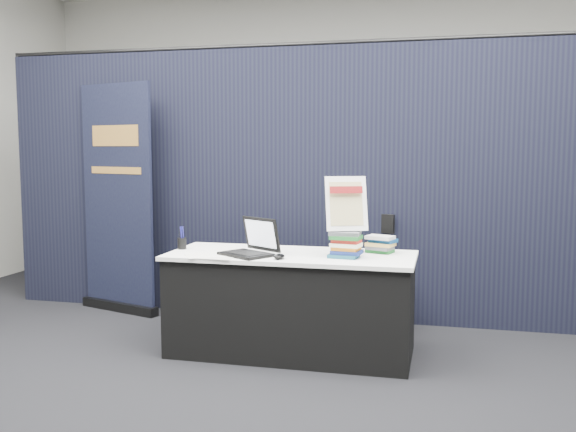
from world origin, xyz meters
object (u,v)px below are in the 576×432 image
(stacking_chair, at_px, (370,264))
(book_stack_short, at_px, (381,244))
(book_stack_tall, at_px, (345,245))
(pullup_banner, at_px, (118,212))
(info_sign, at_px, (346,204))
(display_table, at_px, (291,304))
(laptop, at_px, (248,246))

(stacking_chair, bearing_deg, book_stack_short, -53.05)
(book_stack_tall, height_order, book_stack_short, book_stack_tall)
(pullup_banner, bearing_deg, info_sign, -3.91)
(display_table, relative_size, book_stack_short, 8.23)
(display_table, height_order, info_sign, info_sign)
(pullup_banner, bearing_deg, display_table, -6.79)
(book_stack_tall, relative_size, pullup_banner, 0.10)
(book_stack_tall, xyz_separation_m, info_sign, (-0.00, 0.03, 0.28))
(book_stack_tall, bearing_deg, book_stack_short, 50.34)
(laptop, distance_m, stacking_chair, 1.31)
(display_table, relative_size, stacking_chair, 1.89)
(stacking_chair, bearing_deg, display_table, -93.89)
(laptop, height_order, stacking_chair, laptop)
(display_table, xyz_separation_m, pullup_banner, (-1.86, 0.85, 0.56))
(display_table, height_order, pullup_banner, pullup_banner)
(pullup_banner, bearing_deg, laptop, -14.19)
(laptop, relative_size, pullup_banner, 0.21)
(book_stack_tall, distance_m, pullup_banner, 2.45)
(display_table, distance_m, info_sign, 0.86)
(display_table, bearing_deg, book_stack_tall, -11.46)
(laptop, xyz_separation_m, stacking_chair, (0.77, 1.02, -0.28))
(book_stack_tall, bearing_deg, info_sign, 90.00)
(book_stack_short, height_order, info_sign, info_sign)
(laptop, xyz_separation_m, pullup_banner, (-1.56, 0.97, 0.12))
(book_stack_tall, relative_size, stacking_chair, 0.22)
(book_stack_short, distance_m, stacking_chair, 0.78)
(book_stack_tall, bearing_deg, display_table, 168.54)
(pullup_banner, xyz_separation_m, stacking_chair, (2.34, 0.05, -0.40))
(book_stack_tall, distance_m, stacking_chair, 1.03)
(display_table, distance_m, laptop, 0.54)
(pullup_banner, height_order, stacking_chair, pullup_banner)
(display_table, xyz_separation_m, book_stack_short, (0.64, 0.19, 0.44))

